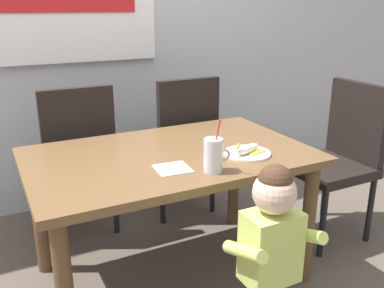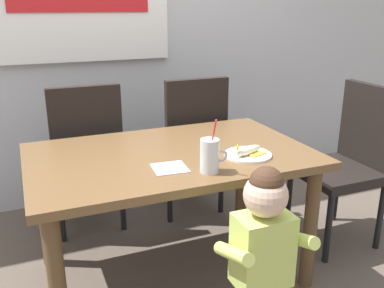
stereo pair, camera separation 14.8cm
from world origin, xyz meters
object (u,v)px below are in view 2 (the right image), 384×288
(dining_chair_left, at_px, (85,150))
(dining_chair_far, at_px, (350,156))
(dining_chair_right, at_px, (190,138))
(paper_napkin, at_px, (170,168))
(dining_table, at_px, (171,170))
(toddler_standing, at_px, (263,242))
(snack_plate, at_px, (248,155))
(peeled_banana, at_px, (248,151))
(milk_cup, at_px, (210,158))

(dining_chair_left, height_order, dining_chair_far, same)
(dining_chair_left, relative_size, dining_chair_right, 1.00)
(dining_chair_right, relative_size, paper_napkin, 6.40)
(dining_table, height_order, dining_chair_left, dining_chair_left)
(dining_chair_left, distance_m, toddler_standing, 1.41)
(dining_table, height_order, paper_napkin, paper_napkin)
(dining_table, relative_size, snack_plate, 6.01)
(dining_chair_left, distance_m, paper_napkin, 0.93)
(dining_table, bearing_deg, peeled_banana, -32.31)
(paper_napkin, bearing_deg, toddler_standing, -63.56)
(dining_chair_far, relative_size, paper_napkin, 6.40)
(dining_chair_far, bearing_deg, dining_chair_right, -132.95)
(peeled_banana, bearing_deg, dining_chair_far, 11.70)
(dining_chair_right, distance_m, milk_cup, 1.04)
(toddler_standing, relative_size, peeled_banana, 4.79)
(peeled_banana, bearing_deg, milk_cup, -157.36)
(dining_chair_right, bearing_deg, paper_napkin, 62.42)
(dining_chair_right, bearing_deg, toddler_standing, 80.14)
(toddler_standing, height_order, peeled_banana, toddler_standing)
(peeled_banana, bearing_deg, paper_napkin, 179.87)
(dining_table, relative_size, dining_chair_left, 1.44)
(dining_chair_far, bearing_deg, paper_napkin, -82.20)
(dining_chair_left, distance_m, milk_cup, 1.09)
(dining_chair_far, height_order, toddler_standing, dining_chair_far)
(toddler_standing, bearing_deg, paper_napkin, 116.44)
(dining_table, distance_m, paper_napkin, 0.24)
(dining_chair_far, relative_size, snack_plate, 4.17)
(dining_table, bearing_deg, toddler_standing, -77.41)
(snack_plate, bearing_deg, toddler_standing, -111.85)
(dining_table, xyz_separation_m, snack_plate, (0.33, -0.19, 0.10))
(dining_chair_right, xyz_separation_m, milk_cup, (-0.30, -0.96, 0.23))
(dining_chair_left, height_order, dining_chair_right, same)
(dining_chair_far, height_order, snack_plate, dining_chair_far)
(dining_chair_far, relative_size, milk_cup, 3.88)
(milk_cup, xyz_separation_m, peeled_banana, (0.25, 0.11, -0.04))
(toddler_standing, distance_m, snack_plate, 0.52)
(dining_chair_far, xyz_separation_m, milk_cup, (-1.05, -0.27, 0.23))
(milk_cup, distance_m, peeled_banana, 0.28)
(dining_chair_far, distance_m, peeled_banana, 0.83)
(dining_table, height_order, milk_cup, milk_cup)
(dining_table, height_order, toddler_standing, toddler_standing)
(dining_chair_left, bearing_deg, dining_chair_far, 153.54)
(dining_chair_right, relative_size, toddler_standing, 1.15)
(toddler_standing, bearing_deg, dining_chair_left, 109.40)
(dining_chair_far, relative_size, toddler_standing, 1.15)
(dining_chair_right, bearing_deg, dining_chair_far, 137.05)
(dining_chair_far, xyz_separation_m, paper_napkin, (-1.19, -0.16, 0.16))
(dining_chair_far, relative_size, peeled_banana, 5.48)
(milk_cup, height_order, snack_plate, milk_cup)
(dining_chair_right, relative_size, dining_chair_far, 1.00)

